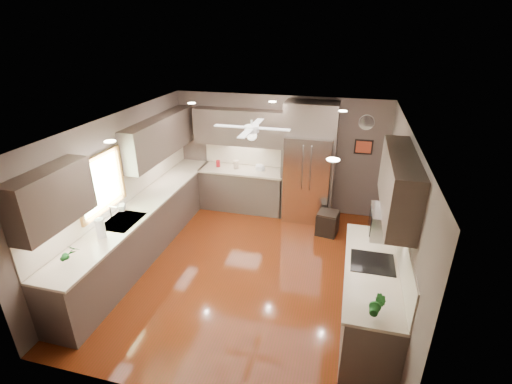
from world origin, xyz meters
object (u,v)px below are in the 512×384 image
at_px(canister_a, 218,164).
at_px(potted_plant_right, 378,306).
at_px(soap_bottle, 123,207).
at_px(potted_plant_left, 69,253).
at_px(bowl, 260,169).
at_px(paper_towel, 100,229).
at_px(microwave, 387,223).
at_px(refrigerator, 308,165).
at_px(stool, 327,223).
at_px(canister_c, 236,165).

relative_size(canister_a, potted_plant_right, 0.49).
distance_m(soap_bottle, potted_plant_left, 1.46).
height_order(soap_bottle, bowl, soap_bottle).
bearing_deg(paper_towel, potted_plant_left, -89.04).
relative_size(potted_plant_left, microwave, 0.58).
distance_m(potted_plant_right, refrigerator, 4.06).
relative_size(canister_a, stool, 0.30).
height_order(bowl, stool, bowl).
xyz_separation_m(canister_a, potted_plant_right, (3.19, -3.91, 0.07)).
height_order(canister_a, refrigerator, refrigerator).
height_order(potted_plant_left, refrigerator, refrigerator).
xyz_separation_m(refrigerator, microwave, (1.33, -2.71, 0.29)).
bearing_deg(microwave, refrigerator, 116.09).
distance_m(canister_a, paper_towel, 3.28).
height_order(soap_bottle, stool, soap_bottle).
xyz_separation_m(canister_c, potted_plant_left, (-1.07, -3.89, 0.07)).
bearing_deg(canister_c, potted_plant_right, -54.61).
bearing_deg(potted_plant_left, microwave, 15.95).
bearing_deg(paper_towel, bowl, 63.46).
relative_size(bowl, refrigerator, 0.09).
height_order(soap_bottle, potted_plant_right, potted_plant_right).
height_order(potted_plant_right, refrigerator, refrigerator).
distance_m(potted_plant_left, microwave, 4.14).
bearing_deg(potted_plant_right, microwave, 84.62).
xyz_separation_m(canister_c, soap_bottle, (-1.22, -2.44, 0.01)).
height_order(canister_a, soap_bottle, soap_bottle).
bearing_deg(potted_plant_left, canister_a, 80.38).
distance_m(canister_c, microwave, 4.02).
bearing_deg(stool, paper_towel, -141.18).
distance_m(canister_a, canister_c, 0.41).
xyz_separation_m(soap_bottle, refrigerator, (2.78, 2.39, 0.15)).
bearing_deg(refrigerator, microwave, -63.91).
height_order(canister_a, stool, canister_a).
relative_size(potted_plant_left, bowl, 1.37).
distance_m(potted_plant_left, refrigerator, 4.66).
relative_size(canister_c, bowl, 0.80).
distance_m(bowl, microwave, 3.67).
distance_m(canister_a, soap_bottle, 2.56).
bearing_deg(soap_bottle, bowl, 54.52).
xyz_separation_m(canister_a, stool, (2.48, -0.67, -0.78)).
bearing_deg(canister_a, refrigerator, -1.25).
relative_size(canister_a, refrigerator, 0.06).
height_order(potted_plant_right, microwave, microwave).
height_order(refrigerator, paper_towel, refrigerator).
distance_m(refrigerator, microwave, 3.03).
distance_m(canister_a, potted_plant_left, 3.94).
bearing_deg(soap_bottle, microwave, -4.41).
relative_size(canister_c, refrigerator, 0.08).
bearing_deg(bowl, paper_towel, -116.54).
height_order(soap_bottle, refrigerator, refrigerator).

